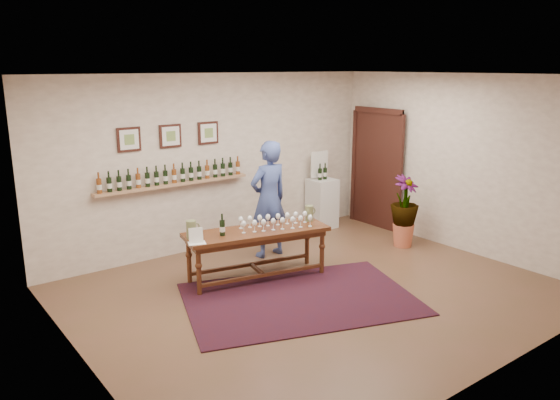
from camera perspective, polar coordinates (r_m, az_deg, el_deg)
ground at (r=7.31m, az=3.84°, el=-9.62°), size 6.00×6.00×0.00m
room_shell at (r=9.67m, az=6.22°, el=3.14°), size 6.00×6.00×6.00m
rug at (r=7.10m, az=2.08°, el=-10.26°), size 3.35×2.76×0.02m
tasting_table at (r=7.56m, az=-2.44°, el=-3.91°), size 2.09×1.04×0.71m
table_glasses at (r=7.61m, az=-0.46°, el=-2.24°), size 1.30×0.68×0.18m
table_bottles at (r=7.31m, az=-6.12°, el=-2.49°), size 0.32×0.25×0.30m
pitcher_left at (r=7.21m, az=-9.25°, el=-3.07°), size 0.20×0.20×0.24m
pitcher_right at (r=7.94m, az=3.06°, el=-1.38°), size 0.18×0.18×0.23m
menu_card at (r=7.03m, az=-8.78°, el=-3.69°), size 0.26×0.23×0.20m
display_pedestal at (r=10.04m, az=4.41°, el=-0.34°), size 0.46×0.46×0.90m
pedestal_bottles at (r=9.88m, az=4.46°, el=3.05°), size 0.32×0.09×0.32m
info_sign at (r=9.96m, az=4.14°, el=3.74°), size 0.38×0.03×0.52m
potted_plant at (r=9.13m, az=12.86°, el=-1.14°), size 0.58×0.58×1.02m
person at (r=8.39m, az=-1.19°, el=0.07°), size 0.67×0.45×1.81m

